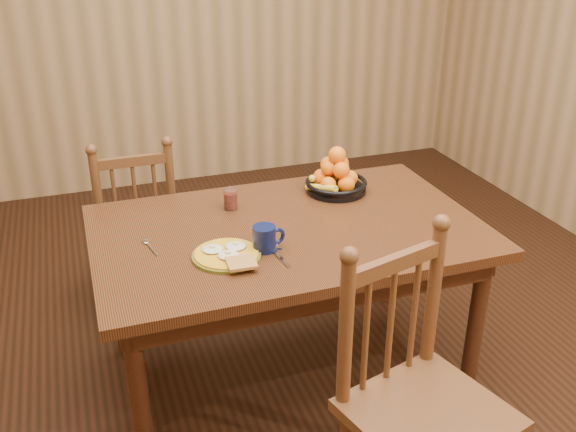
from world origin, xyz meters
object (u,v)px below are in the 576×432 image
object	(u,v)px
dining_table	(288,245)
chair_far	(136,225)
coffee_mug	(265,238)
fruit_bowl	(335,178)
chair_near	(419,402)
breakfast_plate	(227,255)

from	to	relation	value
dining_table	chair_far	xyz separation A→B (m)	(-0.55, 0.83, -0.21)
coffee_mug	chair_far	bearing A→B (deg)	112.16
dining_table	fruit_bowl	world-z (taller)	fruit_bowl
dining_table	coffee_mug	world-z (taller)	coffee_mug
chair_near	breakfast_plate	size ratio (longest dim) A/B	3.56
breakfast_plate	fruit_bowl	xyz separation A→B (m)	(0.63, 0.45, 0.05)
chair_far	fruit_bowl	distance (m)	1.10
breakfast_plate	coffee_mug	world-z (taller)	coffee_mug
chair_far	chair_near	world-z (taller)	chair_near
chair_far	breakfast_plate	bearing A→B (deg)	103.57
chair_near	coffee_mug	size ratio (longest dim) A/B	7.71
coffee_mug	fruit_bowl	xyz separation A→B (m)	(0.48, 0.44, 0.02)
dining_table	chair_far	distance (m)	1.02
chair_near	fruit_bowl	bearing A→B (deg)	65.69
chair_far	fruit_bowl	world-z (taller)	fruit_bowl
fruit_bowl	dining_table	bearing A→B (deg)	-139.57
breakfast_plate	coffee_mug	distance (m)	0.16
breakfast_plate	coffee_mug	bearing A→B (deg)	4.16
chair_far	coffee_mug	distance (m)	1.12
fruit_bowl	chair_near	bearing A→B (deg)	-99.03
dining_table	chair_near	world-z (taller)	chair_near
chair_near	coffee_mug	xyz separation A→B (m)	(-0.30, 0.71, 0.30)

